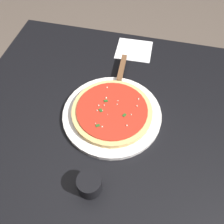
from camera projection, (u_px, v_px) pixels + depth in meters
ground_plane at (100, 198)px, 1.39m from camera, size 5.00×5.00×0.00m
restaurant_table at (93, 147)px, 0.89m from camera, size 0.84×0.94×0.76m
serving_plate at (112, 114)px, 0.78m from camera, size 0.31×0.31×0.01m
pizza at (112, 111)px, 0.77m from camera, size 0.25×0.25×0.02m
pizza_server at (120, 77)px, 0.86m from camera, size 0.07×0.22×0.01m
cup_small_sauce at (90, 184)px, 0.63m from camera, size 0.06×0.06×0.05m
napkin_folded_right at (134, 50)px, 0.97m from camera, size 0.14×0.13×0.00m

